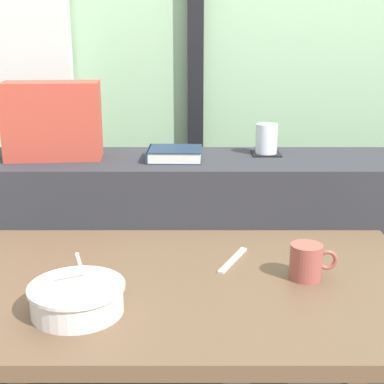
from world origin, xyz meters
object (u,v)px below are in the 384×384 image
(coaster_square, at_px, (268,154))
(juice_glass, at_px, (269,139))
(closed_book, at_px, (176,154))
(ceramic_mug, at_px, (309,262))
(soup_bowl, at_px, (79,298))
(fork_utensil, at_px, (235,260))
(throw_pillow, at_px, (55,121))
(breakfast_table, at_px, (188,325))

(coaster_square, bearing_deg, juice_glass, 0.00)
(closed_book, xyz_separation_m, ceramic_mug, (0.33, -0.64, -0.12))
(coaster_square, distance_m, soup_bowl, 1.03)
(juice_glass, bearing_deg, fork_utensil, -104.22)
(closed_book, xyz_separation_m, throw_pillow, (-0.41, 0.02, 0.11))
(soup_bowl, height_order, fork_utensil, soup_bowl)
(closed_book, distance_m, soup_bowl, 0.84)
(fork_utensil, bearing_deg, coaster_square, 100.58)
(coaster_square, distance_m, throw_pillow, 0.75)
(closed_book, height_order, fork_utensil, closed_book)
(breakfast_table, height_order, ceramic_mug, ceramic_mug)
(throw_pillow, distance_m, soup_bowl, 0.90)
(coaster_square, height_order, throw_pillow, throw_pillow)
(throw_pillow, xyz_separation_m, soup_bowl, (0.23, -0.83, -0.24))
(breakfast_table, height_order, juice_glass, juice_glass)
(juice_glass, xyz_separation_m, closed_book, (-0.32, -0.08, -0.03))
(coaster_square, relative_size, throw_pillow, 0.31)
(soup_bowl, xyz_separation_m, fork_utensil, (0.34, 0.27, -0.03))
(fork_utensil, height_order, ceramic_mug, ceramic_mug)
(soup_bowl, relative_size, fork_utensil, 1.18)
(soup_bowl, bearing_deg, breakfast_table, 33.66)
(fork_utensil, bearing_deg, ceramic_mug, -6.40)
(breakfast_table, xyz_separation_m, closed_book, (-0.05, 0.66, 0.27))
(breakfast_table, xyz_separation_m, coaster_square, (0.28, 0.74, 0.26))
(juice_glass, xyz_separation_m, fork_utensil, (-0.16, -0.63, -0.19))
(breakfast_table, relative_size, ceramic_mug, 10.05)
(coaster_square, xyz_separation_m, soup_bowl, (-0.50, -0.89, -0.11))
(breakfast_table, relative_size, closed_book, 6.06)
(soup_bowl, height_order, ceramic_mug, soup_bowl)
(juice_glass, relative_size, soup_bowl, 0.52)
(throw_pillow, relative_size, soup_bowl, 1.59)
(fork_utensil, bearing_deg, soup_bowl, -117.37)
(closed_book, height_order, throw_pillow, throw_pillow)
(closed_book, bearing_deg, throw_pillow, 176.97)
(breakfast_table, bearing_deg, soup_bowl, -146.34)
(closed_book, bearing_deg, coaster_square, 14.49)
(breakfast_table, distance_m, coaster_square, 0.83)
(juice_glass, relative_size, closed_book, 0.56)
(juice_glass, xyz_separation_m, ceramic_mug, (0.01, -0.73, -0.15))
(throw_pillow, xyz_separation_m, fork_utensil, (0.58, -0.56, -0.27))
(juice_glass, relative_size, ceramic_mug, 0.92)
(juice_glass, height_order, fork_utensil, juice_glass)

